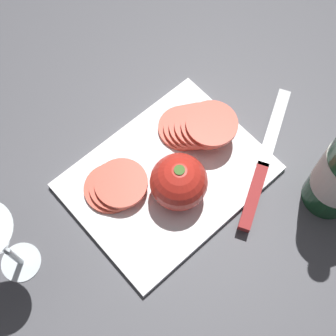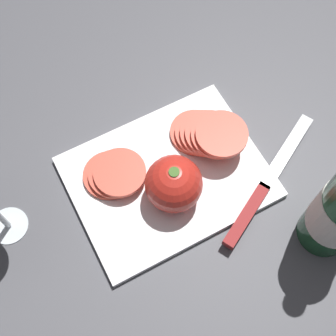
{
  "view_description": "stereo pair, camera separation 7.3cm",
  "coord_description": "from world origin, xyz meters",
  "px_view_note": "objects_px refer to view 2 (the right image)",
  "views": [
    {
      "loc": [
        0.25,
        0.24,
        0.71
      ],
      "look_at": [
        0.05,
        0.01,
        0.04
      ],
      "focal_mm": 50.0,
      "sensor_mm": 36.0,
      "label": 1
    },
    {
      "loc": [
        0.19,
        0.28,
        0.71
      ],
      "look_at": [
        0.05,
        0.01,
        0.04
      ],
      "focal_mm": 50.0,
      "sensor_mm": 36.0,
      "label": 2
    }
  ],
  "objects_px": {
    "whole_tomato": "(174,184)",
    "knife": "(255,202)",
    "tomato_slice_stack_near": "(208,133)",
    "tomato_slice_stack_far": "(114,174)"
  },
  "relations": [
    {
      "from": "tomato_slice_stack_far",
      "to": "whole_tomato",
      "type": "bearing_deg",
      "value": 134.21
    },
    {
      "from": "knife",
      "to": "tomato_slice_stack_near",
      "type": "bearing_deg",
      "value": 66.07
    },
    {
      "from": "knife",
      "to": "tomato_slice_stack_far",
      "type": "relative_size",
      "value": 2.51
    },
    {
      "from": "knife",
      "to": "tomato_slice_stack_far",
      "type": "xyz_separation_m",
      "value": [
        0.18,
        -0.14,
        0.01
      ]
    },
    {
      "from": "tomato_slice_stack_far",
      "to": "knife",
      "type": "bearing_deg",
      "value": 140.56
    },
    {
      "from": "knife",
      "to": "whole_tomato",
      "type": "bearing_deg",
      "value": 117.09
    },
    {
      "from": "whole_tomato",
      "to": "tomato_slice_stack_near",
      "type": "xyz_separation_m",
      "value": [
        -0.1,
        -0.06,
        -0.02
      ]
    },
    {
      "from": "knife",
      "to": "tomato_slice_stack_near",
      "type": "distance_m",
      "value": 0.13
    },
    {
      "from": "whole_tomato",
      "to": "knife",
      "type": "height_order",
      "value": "whole_tomato"
    },
    {
      "from": "tomato_slice_stack_near",
      "to": "tomato_slice_stack_far",
      "type": "xyz_separation_m",
      "value": [
        0.16,
        -0.01,
        -0.01
      ]
    }
  ]
}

